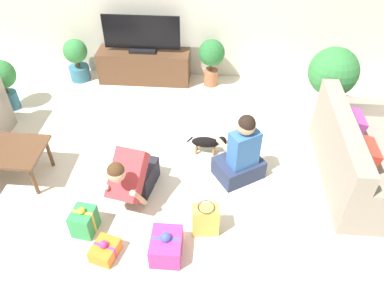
{
  "coord_description": "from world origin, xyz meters",
  "views": [
    {
      "loc": [
        0.76,
        -2.96,
        3.21
      ],
      "look_at": [
        0.5,
        0.26,
        0.45
      ],
      "focal_mm": 35.0,
      "sensor_mm": 36.0,
      "label": 1
    }
  ],
  "objects_px": {
    "sofa_right": "(359,159)",
    "potted_plant_corner_right": "(333,73)",
    "gift_bag_a": "(206,220)",
    "dog": "(209,142)",
    "gift_box_a": "(84,221)",
    "potted_plant_back_left": "(77,58)",
    "person_kneeling": "(132,176)",
    "tv_console": "(144,66)",
    "gift_box_c": "(105,250)",
    "tv": "(142,36)",
    "potted_plant_corner_left": "(3,79)",
    "person_sitting": "(241,155)",
    "coffee_table": "(6,153)",
    "potted_plant_back_right": "(211,57)",
    "gift_box_b": "(166,246)"
  },
  "relations": [
    {
      "from": "person_kneeling",
      "to": "gift_box_b",
      "type": "bearing_deg",
      "value": -45.61
    },
    {
      "from": "sofa_right",
      "to": "gift_box_b",
      "type": "xyz_separation_m",
      "value": [
        -2.07,
        -1.22,
        -0.17
      ]
    },
    {
      "from": "sofa_right",
      "to": "potted_plant_corner_right",
      "type": "height_order",
      "value": "potted_plant_corner_right"
    },
    {
      "from": "potted_plant_corner_left",
      "to": "gift_box_b",
      "type": "distance_m",
      "value": 3.5
    },
    {
      "from": "coffee_table",
      "to": "potted_plant_back_left",
      "type": "bearing_deg",
      "value": 87.91
    },
    {
      "from": "potted_plant_back_left",
      "to": "dog",
      "type": "relative_size",
      "value": 1.34
    },
    {
      "from": "gift_bag_a",
      "to": "dog",
      "type": "bearing_deg",
      "value": 90.93
    },
    {
      "from": "gift_bag_a",
      "to": "person_sitting",
      "type": "bearing_deg",
      "value": 66.53
    },
    {
      "from": "sofa_right",
      "to": "gift_box_b",
      "type": "bearing_deg",
      "value": 120.47
    },
    {
      "from": "person_kneeling",
      "to": "gift_bag_a",
      "type": "height_order",
      "value": "person_kneeling"
    },
    {
      "from": "potted_plant_back_right",
      "to": "gift_box_b",
      "type": "bearing_deg",
      "value": -95.3
    },
    {
      "from": "tv",
      "to": "gift_box_c",
      "type": "height_order",
      "value": "tv"
    },
    {
      "from": "tv",
      "to": "potted_plant_corner_left",
      "type": "height_order",
      "value": "tv"
    },
    {
      "from": "gift_box_a",
      "to": "gift_box_c",
      "type": "bearing_deg",
      "value": -44.72
    },
    {
      "from": "coffee_table",
      "to": "potted_plant_back_right",
      "type": "relative_size",
      "value": 1.13
    },
    {
      "from": "sofa_right",
      "to": "potted_plant_back_right",
      "type": "distance_m",
      "value": 2.66
    },
    {
      "from": "coffee_table",
      "to": "potted_plant_back_right",
      "type": "distance_m",
      "value": 3.2
    },
    {
      "from": "potted_plant_back_right",
      "to": "gift_box_a",
      "type": "bearing_deg",
      "value": -111.42
    },
    {
      "from": "tv_console",
      "to": "potted_plant_back_left",
      "type": "bearing_deg",
      "value": -177.34
    },
    {
      "from": "gift_box_a",
      "to": "potted_plant_back_left",
      "type": "bearing_deg",
      "value": 108.28
    },
    {
      "from": "sofa_right",
      "to": "potted_plant_corner_right",
      "type": "relative_size",
      "value": 1.62
    },
    {
      "from": "tv_console",
      "to": "gift_box_c",
      "type": "relative_size",
      "value": 4.47
    },
    {
      "from": "tv",
      "to": "potted_plant_back_left",
      "type": "height_order",
      "value": "tv"
    },
    {
      "from": "potted_plant_corner_right",
      "to": "potted_plant_back_right",
      "type": "bearing_deg",
      "value": 154.95
    },
    {
      "from": "tv",
      "to": "gift_box_b",
      "type": "relative_size",
      "value": 3.27
    },
    {
      "from": "potted_plant_back_left",
      "to": "gift_bag_a",
      "type": "xyz_separation_m",
      "value": [
        2.21,
        -2.89,
        -0.2
      ]
    },
    {
      "from": "tv_console",
      "to": "potted_plant_corner_left",
      "type": "bearing_deg",
      "value": -152.95
    },
    {
      "from": "dog",
      "to": "coffee_table",
      "type": "bearing_deg",
      "value": 106.55
    },
    {
      "from": "person_kneeling",
      "to": "gift_box_a",
      "type": "relative_size",
      "value": 2.43
    },
    {
      "from": "coffee_table",
      "to": "potted_plant_corner_right",
      "type": "xyz_separation_m",
      "value": [
        3.86,
        1.52,
        0.32
      ]
    },
    {
      "from": "person_sitting",
      "to": "gift_box_c",
      "type": "height_order",
      "value": "person_sitting"
    },
    {
      "from": "potted_plant_corner_left",
      "to": "potted_plant_back_left",
      "type": "height_order",
      "value": "potted_plant_corner_left"
    },
    {
      "from": "sofa_right",
      "to": "gift_box_a",
      "type": "distance_m",
      "value": 3.11
    },
    {
      "from": "dog",
      "to": "gift_box_b",
      "type": "distance_m",
      "value": 1.56
    },
    {
      "from": "coffee_table",
      "to": "potted_plant_corner_right",
      "type": "height_order",
      "value": "potted_plant_corner_right"
    },
    {
      "from": "tv",
      "to": "gift_bag_a",
      "type": "relative_size",
      "value": 3.04
    },
    {
      "from": "coffee_table",
      "to": "person_sitting",
      "type": "relative_size",
      "value": 0.94
    },
    {
      "from": "sofa_right",
      "to": "tv_console",
      "type": "height_order",
      "value": "sofa_right"
    },
    {
      "from": "tv_console",
      "to": "gift_box_a",
      "type": "height_order",
      "value": "tv_console"
    },
    {
      "from": "tv_console",
      "to": "potted_plant_back_left",
      "type": "relative_size",
      "value": 2.1
    },
    {
      "from": "tv_console",
      "to": "potted_plant_corner_left",
      "type": "relative_size",
      "value": 1.9
    },
    {
      "from": "potted_plant_corner_right",
      "to": "gift_box_c",
      "type": "relative_size",
      "value": 3.27
    },
    {
      "from": "person_kneeling",
      "to": "person_sitting",
      "type": "xyz_separation_m",
      "value": [
        1.17,
        0.43,
        -0.0
      ]
    },
    {
      "from": "tv",
      "to": "person_kneeling",
      "type": "relative_size",
      "value": 1.4
    },
    {
      "from": "gift_box_c",
      "to": "gift_bag_a",
      "type": "distance_m",
      "value": 1.03
    },
    {
      "from": "coffee_table",
      "to": "dog",
      "type": "xyz_separation_m",
      "value": [
        2.28,
        0.61,
        -0.21
      ]
    },
    {
      "from": "potted_plant_corner_left",
      "to": "gift_bag_a",
      "type": "xyz_separation_m",
      "value": [
        2.98,
        -2.0,
        -0.29
      ]
    },
    {
      "from": "tv_console",
      "to": "gift_box_b",
      "type": "bearing_deg",
      "value": -76.49
    },
    {
      "from": "coffee_table",
      "to": "gift_box_b",
      "type": "height_order",
      "value": "coffee_table"
    },
    {
      "from": "potted_plant_back_right",
      "to": "potted_plant_back_left",
      "type": "bearing_deg",
      "value": 180.0
    }
  ]
}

